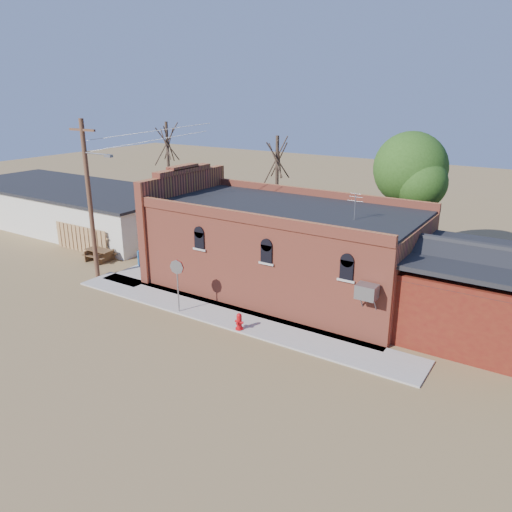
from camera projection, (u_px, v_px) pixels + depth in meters
The scene contains 15 objects.
ground at pixel (192, 316), 24.18m from camera, with size 120.00×120.00×0.00m, color olive.
sidewalk_south at pixel (228, 316), 24.11m from camera, with size 19.00×2.20×0.08m, color #9E9991.
sidewalk_west at pixel (177, 259), 32.19m from camera, with size 2.60×10.00×0.08m, color #9E9991.
brick_bar at pixel (279, 247), 26.96m from camera, with size 16.40×7.97×6.30m.
red_shed at pixel (473, 286), 21.90m from camera, with size 5.40×6.40×4.30m.
storage_building at pixel (72, 206), 39.83m from camera, with size 20.40×8.40×3.17m.
wood_fence at pixel (81, 239), 33.52m from camera, with size 5.20×0.10×1.80m, color #A36C49, non-canonical shape.
utility_pole at pixel (90, 197), 27.82m from camera, with size 3.12×0.26×9.00m.
tree_bare_near at pixel (277, 158), 34.17m from camera, with size 2.80×2.80×7.65m.
tree_bare_far at pixel (167, 142), 40.52m from camera, with size 2.80×2.80×8.16m.
tree_leafy at pixel (410, 169), 29.94m from camera, with size 4.40×4.40×8.15m.
fire_hydrant at pixel (239, 321), 22.59m from camera, with size 0.47×0.46×0.80m.
stop_sign at pixel (177, 272), 23.93m from camera, with size 0.72×0.21×2.67m.
trash_barrel at pixel (142, 258), 30.93m from camera, with size 0.58×0.58×0.90m, color #1A5084.
picnic_table at pixel (100, 253), 31.89m from camera, with size 1.89×1.48×0.76m.
Camera 1 is at (14.56, -16.77, 10.47)m, focal length 35.00 mm.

